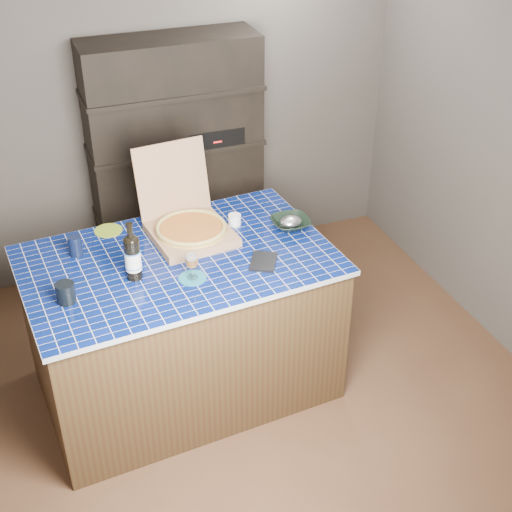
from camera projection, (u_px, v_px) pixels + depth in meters
name	position (u px, v px, depth m)	size (l,w,h in m)	color
room	(251.00, 219.00, 3.73)	(3.50, 3.50, 3.50)	brown
shelving_unit	(177.00, 163.00, 5.12)	(1.20, 0.41, 1.80)	black
kitchen_island	(182.00, 325.00, 4.23)	(1.79, 1.21, 0.94)	#42311A
pizza_box	(189.00, 226.00, 4.15)	(0.50, 0.59, 0.48)	#9A694F
mead_bottle	(133.00, 257.00, 3.75)	(0.09, 0.09, 0.34)	black
teal_trivet	(193.00, 278.00, 3.81)	(0.15, 0.15, 0.01)	#176377
wine_glass	(191.00, 260.00, 3.75)	(0.07, 0.07, 0.16)	white
tumbler	(66.00, 293.00, 3.61)	(0.10, 0.10, 0.11)	black
dvd_case	(263.00, 262.00, 3.94)	(0.14, 0.19, 0.02)	black
bowl	(291.00, 223.00, 4.25)	(0.23, 0.23, 0.06)	black
foil_contents	(291.00, 221.00, 4.25)	(0.14, 0.11, 0.06)	silver
white_jar	(235.00, 220.00, 4.28)	(0.08, 0.08, 0.07)	white
navy_cup	(75.00, 246.00, 3.98)	(0.07, 0.07, 0.12)	black
green_trivet	(108.00, 230.00, 4.23)	(0.17, 0.17, 0.01)	#82A423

